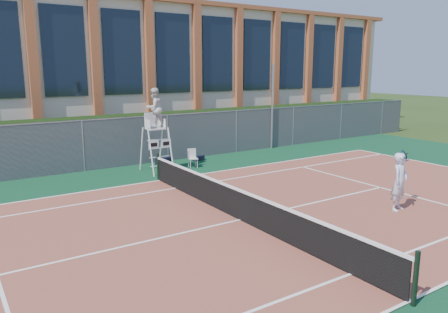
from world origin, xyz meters
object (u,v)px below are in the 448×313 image
steel_pole (272,107)px  plastic_chair (192,156)px  tennis_player (400,182)px  umpire_chair (154,110)px

steel_pole → plastic_chair: size_ratio=5.52×
steel_pole → plastic_chair: steel_pole is taller
steel_pole → tennis_player: size_ratio=2.53×
umpire_chair → tennis_player: umpire_chair is taller
umpire_chair → plastic_chair: umpire_chair is taller
steel_pole → tennis_player: steel_pole is taller
steel_pole → tennis_player: bearing=-109.0°
steel_pole → tennis_player: 11.36m
plastic_chair → umpire_chair: bearing=176.2°
umpire_chair → plastic_chair: 2.76m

